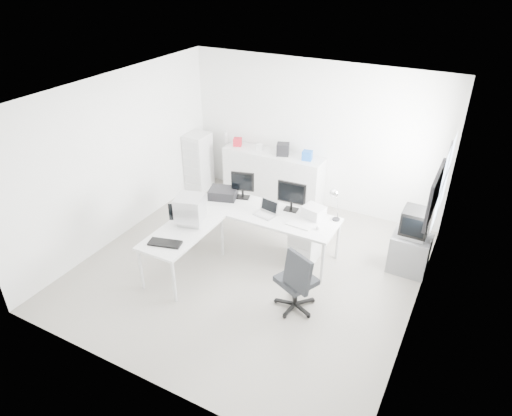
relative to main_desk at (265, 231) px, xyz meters
The scene contains 30 objects.
floor 0.66m from the main_desk, 87.80° to the right, with size 5.00×5.00×0.01m, color beige.
ceiling 2.49m from the main_desk, 87.80° to the right, with size 5.00×5.00×0.01m, color white.
back_wall 2.21m from the main_desk, 89.38° to the left, with size 5.00×0.02×2.80m, color white.
left_wall 2.74m from the main_desk, 167.55° to the right, with size 0.02×5.00×2.80m, color white.
right_wall 2.78m from the main_desk, 12.25° to the right, with size 0.02×5.00×2.80m, color white.
window 2.86m from the main_desk, 14.63° to the left, with size 0.02×1.20×1.10m, color white, non-canonical shape.
wall_picture 2.95m from the main_desk, 10.18° to the right, with size 0.04×0.90×0.60m, color black, non-canonical shape.
main_desk is the anchor object (origin of this frame).
side_desk 1.39m from the main_desk, 127.69° to the right, with size 0.70×1.40×0.75m, color silver, non-canonical shape.
drawer_pedestal 0.71m from the main_desk, ahead, with size 0.40×0.50×0.60m, color silver.
inkjet_printer 0.97m from the main_desk, behind, with size 0.46×0.35×0.16m, color black.
lcd_monitor_small 0.87m from the main_desk, 155.56° to the left, with size 0.39×0.22×0.49m, color black, non-canonical shape.
lcd_monitor_large 0.75m from the main_desk, 35.54° to the left, with size 0.47×0.19×0.49m, color black, non-canonical shape.
laptop 0.50m from the main_desk, 63.43° to the right, with size 0.33×0.34×0.22m, color #B7B7BA, non-canonical shape.
white_keyboard 0.77m from the main_desk, 12.99° to the right, with size 0.39×0.12×0.02m, color silver.
white_mouse 1.04m from the main_desk, ahead, with size 0.06×0.06×0.06m, color silver.
laser_printer 0.91m from the main_desk, 16.35° to the left, with size 0.32×0.27×0.18m, color silver.
desk_lamp 1.29m from the main_desk, 15.26° to the left, with size 0.16×0.16×0.47m, color silver, non-canonical shape.
crt_monitor 1.35m from the main_desk, 135.00° to the right, with size 0.41×0.41×0.47m, color #B7B7BA, non-canonical shape.
black_keyboard 1.77m from the main_desk, 119.54° to the right, with size 0.48×0.19×0.03m, color black.
office_chair 1.48m from the main_desk, 45.71° to the right, with size 0.61×0.61×1.05m, color #2A2D30, non-canonical shape.
tv_cabinet 2.32m from the main_desk, 14.47° to the left, with size 0.58×0.47×0.63m, color slate.
crt_tv 2.36m from the main_desk, 14.47° to the left, with size 0.50×0.48×0.45m, color black, non-canonical shape.
sideboard 1.83m from the main_desk, 111.92° to the left, with size 2.02×0.51×1.01m, color silver.
clutter_box_a 2.36m from the main_desk, 131.18° to the left, with size 0.16×0.14×0.16m, color red.
clutter_box_b 2.08m from the main_desk, 120.10° to the left, with size 0.13×0.11×0.13m, color silver.
clutter_box_c 1.91m from the main_desk, 105.86° to the left, with size 0.23×0.21×0.23m, color black.
clutter_box_d 1.84m from the main_desk, 89.36° to the left, with size 0.18×0.15×0.18m, color blue.
clutter_bottle 2.59m from the main_desk, 135.79° to the left, with size 0.07×0.07×0.22m, color silver.
filing_cabinet 2.67m from the main_desk, 148.13° to the left, with size 0.42×0.51×1.21m, color silver.
Camera 1 is at (2.84, -5.14, 4.45)m, focal length 32.00 mm.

